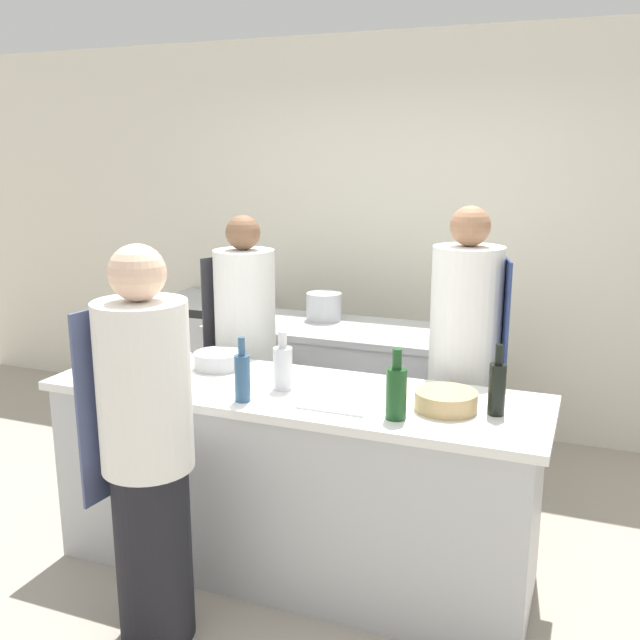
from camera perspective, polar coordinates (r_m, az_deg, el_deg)
The scene contains 18 objects.
ground_plane at distance 3.72m, azimuth -2.10°, elevation -19.04°, with size 16.00×16.00×0.00m, color #A89E8E.
wall_back at distance 5.20m, azimuth 7.28°, elevation 6.69°, with size 8.00×0.06×2.80m.
prep_counter at distance 3.49m, azimuth -2.16°, elevation -12.63°, with size 2.34×0.71×0.92m.
pass_counter at distance 4.59m, azimuth 2.49°, elevation -6.17°, with size 1.81×0.67×0.92m.
oven_range at distance 5.57m, azimuth -8.76°, elevation -2.88°, with size 0.75×0.69×0.90m.
chef_at_prep_near at distance 2.96m, azimuth -13.65°, elevation -10.18°, with size 0.40×0.38×1.66m.
chef_at_stove at distance 3.71m, azimuth 11.43°, elevation -4.49°, with size 0.40×0.39×1.74m.
chef_at_pass_far at distance 4.09m, azimuth -5.96°, elevation -3.24°, with size 0.40×0.39×1.66m.
bottle_olive_oil at distance 2.94m, azimuth 6.12°, elevation -5.69°, with size 0.09×0.09×0.30m.
bottle_vinegar at distance 3.66m, azimuth -16.55°, elevation -2.71°, with size 0.07×0.07×0.24m.
bottle_wine at distance 3.14m, azimuth -6.23°, elevation -4.48°, with size 0.07×0.07×0.29m.
bottle_cooking_oil at distance 3.05m, azimuth 13.99°, elevation -5.22°, with size 0.07×0.07×0.30m.
bottle_sauce at distance 3.38m, azimuth -13.42°, elevation -3.92°, with size 0.09×0.09×0.23m.
bottle_water at distance 3.28m, azimuth -2.99°, elevation -3.73°, with size 0.09×0.09×0.27m.
bowl_mixing_large at distance 3.65m, azimuth -8.16°, elevation -3.20°, with size 0.24×0.24×0.08m.
bowl_prep_small at distance 3.09m, azimuth 10.03°, elevation -6.37°, with size 0.27×0.27×0.08m.
cutting_board at distance 3.12m, azimuth 1.47°, elevation -6.64°, with size 0.30×0.24×0.01m.
stockpot at distance 4.64m, azimuth 0.32°, elevation 1.10°, with size 0.23×0.23×0.18m.
Camera 1 is at (1.27, -2.87, 1.99)m, focal length 40.00 mm.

